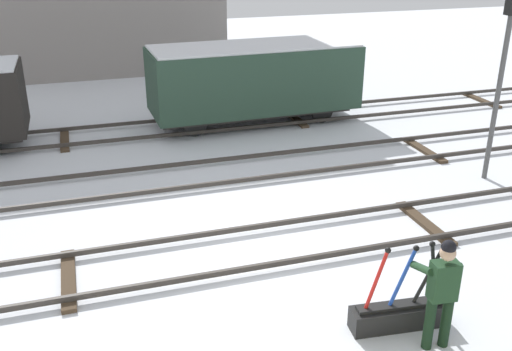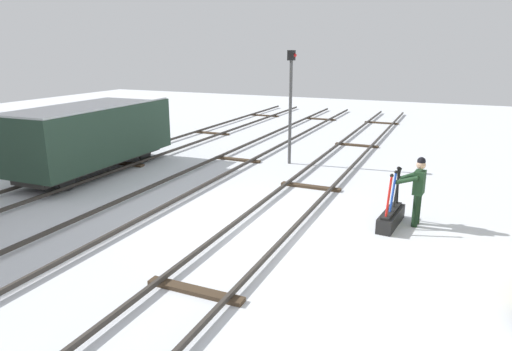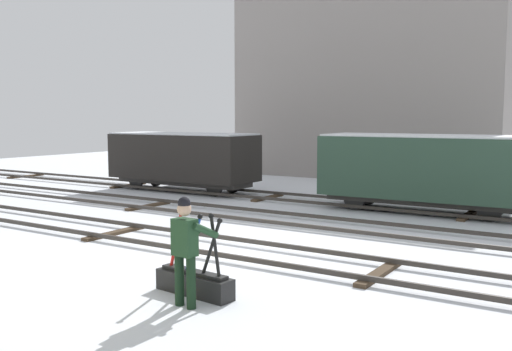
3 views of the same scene
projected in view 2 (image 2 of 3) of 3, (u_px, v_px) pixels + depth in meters
ground_plane at (269, 226)px, 11.34m from camera, size 60.00×60.00×0.00m
track_main_line at (269, 222)px, 11.31m from camera, size 44.00×1.94×0.18m
track_siding_near at (146, 202)px, 12.78m from camera, size 44.00×1.94×0.18m
track_siding_far at (48, 186)px, 14.26m from camera, size 44.00×1.94×0.18m
switch_lever_frame at (391, 216)px, 11.33m from camera, size 1.55×0.51×1.44m
rail_worker at (418, 187)px, 11.16m from camera, size 0.58×0.70×1.76m
signal_post at (291, 97)px, 16.83m from camera, size 0.24×0.32×4.24m
freight_car_back_track at (93, 134)px, 15.82m from camera, size 6.33×2.44×2.44m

